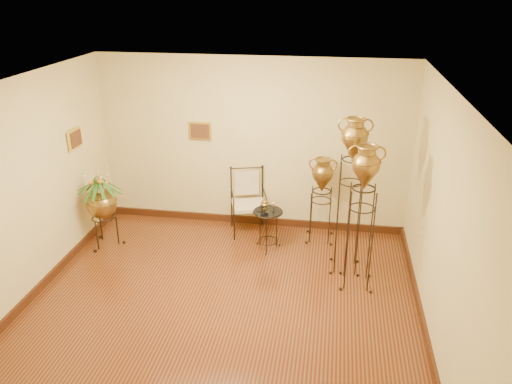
# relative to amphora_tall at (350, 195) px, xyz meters

# --- Properties ---
(ground) EXTENTS (5.00, 5.00, 0.00)m
(ground) POSITION_rel_amphora_tall_xyz_m (-1.55, -1.28, -1.15)
(ground) COLOR brown
(ground) RESTS_ON ground
(room_shell) EXTENTS (5.02, 5.02, 2.81)m
(room_shell) POSITION_rel_amphora_tall_xyz_m (-1.55, -1.27, 0.58)
(room_shell) COLOR beige
(room_shell) RESTS_ON ground
(amphora_tall) EXTENTS (0.58, 0.58, 2.25)m
(amphora_tall) POSITION_rel_amphora_tall_xyz_m (0.00, 0.00, 0.00)
(amphora_tall) COLOR black
(amphora_tall) RESTS_ON ground
(amphora_mid) EXTENTS (0.45, 0.45, 2.01)m
(amphora_mid) POSITION_rel_amphora_tall_xyz_m (0.15, -0.37, -0.13)
(amphora_mid) COLOR black
(amphora_mid) RESTS_ON ground
(amphora_short) EXTENTS (0.47, 0.47, 1.39)m
(amphora_short) POSITION_rel_amphora_tall_xyz_m (-0.40, 0.83, -0.46)
(amphora_short) COLOR black
(amphora_short) RESTS_ON ground
(planter_urn) EXTENTS (0.73, 0.73, 1.36)m
(planter_urn) POSITION_rel_amphora_tall_xyz_m (-3.70, 0.11, -0.39)
(planter_urn) COLOR black
(planter_urn) RESTS_ON ground
(armchair) EXTENTS (0.73, 0.70, 1.06)m
(armchair) POSITION_rel_amphora_tall_xyz_m (-1.56, 0.87, -0.62)
(armchair) COLOR black
(armchair) RESTS_ON ground
(side_table) EXTENTS (0.47, 0.47, 0.81)m
(side_table) POSITION_rel_amphora_tall_xyz_m (-1.18, 0.39, -0.81)
(side_table) COLOR black
(side_table) RESTS_ON ground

